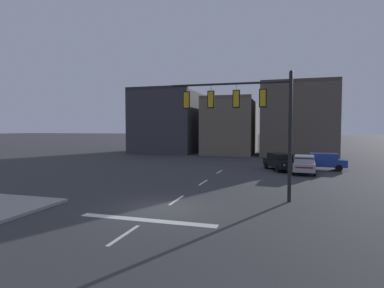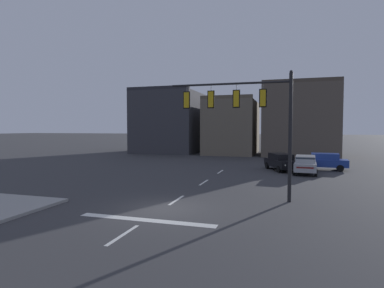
{
  "view_description": "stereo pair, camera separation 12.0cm",
  "coord_description": "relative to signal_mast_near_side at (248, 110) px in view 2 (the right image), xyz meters",
  "views": [
    {
      "loc": [
        5.8,
        -14.47,
        4.04
      ],
      "look_at": [
        0.8,
        2.35,
        3.16
      ],
      "focal_mm": 29.38,
      "sensor_mm": 36.0,
      "label": 1
    },
    {
      "loc": [
        5.91,
        -14.44,
        4.04
      ],
      "look_at": [
        0.8,
        2.35,
        3.16
      ],
      "focal_mm": 29.38,
      "sensor_mm": 36.0,
      "label": 2
    }
  ],
  "objects": [
    {
      "name": "ground_plane",
      "position": [
        -3.75,
        -3.4,
        -5.04
      ],
      "size": [
        400.0,
        400.0,
        0.0
      ],
      "primitive_type": "plane",
      "color": "#353538"
    },
    {
      "name": "stop_bar_paint",
      "position": [
        -3.75,
        -5.4,
        -5.04
      ],
      "size": [
        6.4,
        0.5,
        0.01
      ],
      "primitive_type": "cube",
      "color": "silver",
      "rests_on": "ground"
    },
    {
      "name": "lane_centreline",
      "position": [
        -3.75,
        -1.4,
        -5.04
      ],
      "size": [
        0.16,
        26.4,
        0.01
      ],
      "color": "silver",
      "rests_on": "ground"
    },
    {
      "name": "signal_mast_near_side",
      "position": [
        0.0,
        0.0,
        0.0
      ],
      "size": [
        6.86,
        0.41,
        7.16
      ],
      "color": "black",
      "rests_on": "ground"
    },
    {
      "name": "car_lot_nearside",
      "position": [
        1.62,
        13.31,
        -4.18
      ],
      "size": [
        3.46,
        4.75,
        1.61
      ],
      "color": "black",
      "rests_on": "ground"
    },
    {
      "name": "car_lot_middle",
      "position": [
        3.72,
        11.61,
        -4.18
      ],
      "size": [
        2.14,
        4.55,
        1.61
      ],
      "color": "#9EA0A5",
      "rests_on": "ground"
    },
    {
      "name": "car_lot_farside",
      "position": [
        5.55,
        14.82,
        -4.18
      ],
      "size": [
        4.55,
        2.15,
        1.61
      ],
      "color": "navy",
      "rests_on": "ground"
    },
    {
      "name": "building_row",
      "position": [
        -7.32,
        32.05,
        -0.23
      ],
      "size": [
        30.99,
        12.33,
        10.65
      ],
      "color": "#38383D",
      "rests_on": "ground"
    }
  ]
}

